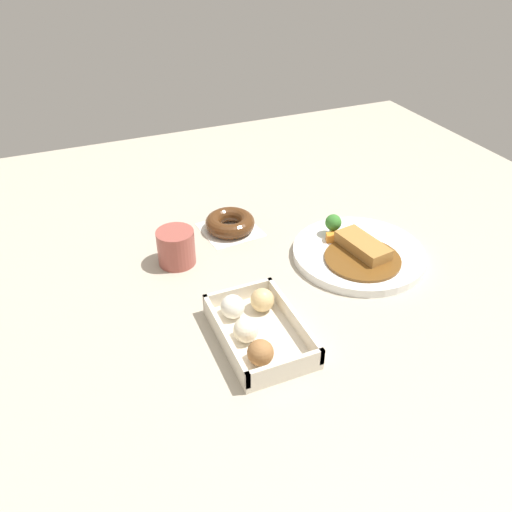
# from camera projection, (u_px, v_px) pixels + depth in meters

# --- Properties ---
(ground_plane) EXTENTS (1.60, 1.60, 0.00)m
(ground_plane) POSITION_uv_depth(u_px,v_px,m) (295.00, 259.00, 1.09)
(ground_plane) COLOR #B2A893
(curry_plate) EXTENTS (0.28, 0.28, 0.07)m
(curry_plate) POSITION_uv_depth(u_px,v_px,m) (358.00, 252.00, 1.09)
(curry_plate) COLOR white
(curry_plate) RESTS_ON ground_plane
(donut_box) EXTENTS (0.21, 0.14, 0.06)m
(donut_box) POSITION_uv_depth(u_px,v_px,m) (256.00, 329.00, 0.88)
(donut_box) COLOR beige
(donut_box) RESTS_ON ground_plane
(chocolate_ring_donut) EXTENTS (0.13, 0.13, 0.04)m
(chocolate_ring_donut) POSITION_uv_depth(u_px,v_px,m) (230.00, 223.00, 1.18)
(chocolate_ring_donut) COLOR white
(chocolate_ring_donut) RESTS_ON ground_plane
(coffee_mug) EXTENTS (0.08, 0.08, 0.08)m
(coffee_mug) POSITION_uv_depth(u_px,v_px,m) (176.00, 247.00, 1.06)
(coffee_mug) COLOR #9E4C42
(coffee_mug) RESTS_ON ground_plane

